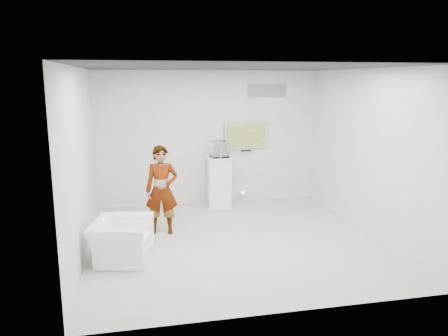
{
  "coord_description": "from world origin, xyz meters",
  "views": [
    {
      "loc": [
        -1.66,
        -7.14,
        2.82
      ],
      "look_at": [
        -0.04,
        0.6,
        1.2
      ],
      "focal_mm": 35.0,
      "sensor_mm": 36.0,
      "label": 1
    }
  ],
  "objects_px": {
    "person": "(162,190)",
    "armchair": "(121,240)",
    "floor_uplight": "(242,197)",
    "tv": "(246,135)",
    "pedestal": "(219,182)"
  },
  "relations": [
    {
      "from": "tv",
      "to": "person",
      "type": "height_order",
      "value": "tv"
    },
    {
      "from": "armchair",
      "to": "floor_uplight",
      "type": "xyz_separation_m",
      "value": [
        2.68,
        2.78,
        -0.2
      ]
    },
    {
      "from": "person",
      "to": "armchair",
      "type": "bearing_deg",
      "value": -115.34
    },
    {
      "from": "armchair",
      "to": "pedestal",
      "type": "height_order",
      "value": "pedestal"
    },
    {
      "from": "floor_uplight",
      "to": "person",
      "type": "bearing_deg",
      "value": -139.43
    },
    {
      "from": "person",
      "to": "pedestal",
      "type": "distance_m",
      "value": 2.04
    },
    {
      "from": "armchair",
      "to": "pedestal",
      "type": "xyz_separation_m",
      "value": [
        2.09,
        2.6,
        0.24
      ]
    },
    {
      "from": "pedestal",
      "to": "person",
      "type": "bearing_deg",
      "value": -132.69
    },
    {
      "from": "pedestal",
      "to": "floor_uplight",
      "type": "distance_m",
      "value": 0.75
    },
    {
      "from": "armchair",
      "to": "tv",
      "type": "bearing_deg",
      "value": -30.68
    },
    {
      "from": "tv",
      "to": "pedestal",
      "type": "relative_size",
      "value": 0.89
    },
    {
      "from": "person",
      "to": "armchair",
      "type": "relative_size",
      "value": 1.65
    },
    {
      "from": "person",
      "to": "pedestal",
      "type": "xyz_separation_m",
      "value": [
        1.37,
        1.48,
        -0.26
      ]
    },
    {
      "from": "armchair",
      "to": "floor_uplight",
      "type": "relative_size",
      "value": 4.01
    },
    {
      "from": "tv",
      "to": "floor_uplight",
      "type": "xyz_separation_m",
      "value": [
        -0.09,
        -0.1,
        -1.43
      ]
    }
  ]
}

